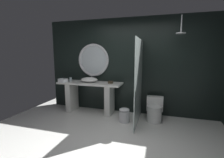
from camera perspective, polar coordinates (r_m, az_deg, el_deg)
ground_plane at (r=3.12m, az=-1.33°, el=-22.83°), size 5.76×5.76×0.00m
back_wall_panel at (r=4.52m, az=6.15°, el=4.46°), size 4.80×0.10×2.60m
vanity_counter at (r=4.61m, az=-7.72°, el=-5.14°), size 1.79×0.57×0.86m
vessel_sink at (r=4.57m, az=-8.02°, el=-0.24°), size 0.48×0.40×0.19m
tumbler_cup at (r=4.85m, az=-14.41°, el=-0.08°), size 0.07×0.07×0.11m
tissue_box at (r=4.33m, az=-0.50°, el=-1.16°), size 0.12×0.11×0.06m
round_wall_mirror at (r=4.73m, az=-6.60°, el=6.64°), size 0.94×0.07×0.94m
shower_glass_panel at (r=3.85m, az=9.35°, el=-1.00°), size 0.02×1.23×1.98m
rain_shower_head at (r=4.09m, az=23.10°, el=15.21°), size 0.21×0.21×0.41m
toilet at (r=4.21m, az=14.73°, el=-10.51°), size 0.40×0.55×0.57m
waste_bin at (r=4.04m, az=4.37°, el=-12.50°), size 0.25×0.25×0.34m
folded_hand_towel at (r=4.73m, az=-16.89°, el=-0.46°), size 0.25×0.21×0.10m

